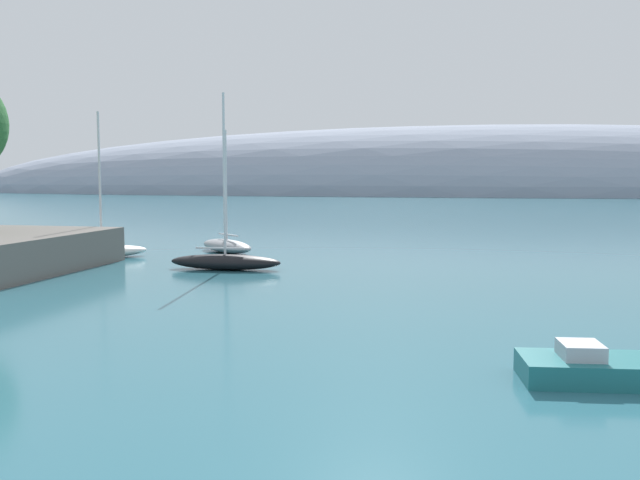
{
  "coord_description": "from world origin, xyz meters",
  "views": [
    {
      "loc": [
        2.94,
        0.04,
        5.33
      ],
      "look_at": [
        -3.59,
        29.95,
        2.46
      ],
      "focal_mm": 38.23,
      "sensor_mm": 36.0,
      "label": 1
    }
  ],
  "objects_px": {
    "sailboat_black_outer_mooring": "(225,260)",
    "sailboat_white_mid_mooring": "(102,250)",
    "sailboat_grey_near_shore": "(227,245)",
    "motorboat_teal_alongside_breakwater": "(605,368)"
  },
  "relations": [
    {
      "from": "sailboat_white_mid_mooring",
      "to": "sailboat_grey_near_shore",
      "type": "bearing_deg",
      "value": -2.56
    },
    {
      "from": "sailboat_grey_near_shore",
      "to": "sailboat_black_outer_mooring",
      "type": "height_order",
      "value": "sailboat_black_outer_mooring"
    },
    {
      "from": "sailboat_white_mid_mooring",
      "to": "motorboat_teal_alongside_breakwater",
      "type": "xyz_separation_m",
      "value": [
        27.08,
        -21.92,
        -0.16
      ]
    },
    {
      "from": "sailboat_grey_near_shore",
      "to": "sailboat_black_outer_mooring",
      "type": "xyz_separation_m",
      "value": [
        3.0,
        -8.42,
        -0.0
      ]
    },
    {
      "from": "sailboat_black_outer_mooring",
      "to": "motorboat_teal_alongside_breakwater",
      "type": "distance_m",
      "value": 24.97
    },
    {
      "from": "sailboat_grey_near_shore",
      "to": "motorboat_teal_alongside_breakwater",
      "type": "height_order",
      "value": "sailboat_grey_near_shore"
    },
    {
      "from": "sailboat_white_mid_mooring",
      "to": "sailboat_black_outer_mooring",
      "type": "height_order",
      "value": "sailboat_black_outer_mooring"
    },
    {
      "from": "sailboat_grey_near_shore",
      "to": "motorboat_teal_alongside_breakwater",
      "type": "bearing_deg",
      "value": 168.8
    },
    {
      "from": "sailboat_white_mid_mooring",
      "to": "motorboat_teal_alongside_breakwater",
      "type": "bearing_deg",
      "value": -75.41
    },
    {
      "from": "sailboat_black_outer_mooring",
      "to": "sailboat_white_mid_mooring",
      "type": "bearing_deg",
      "value": 156.76
    }
  ]
}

